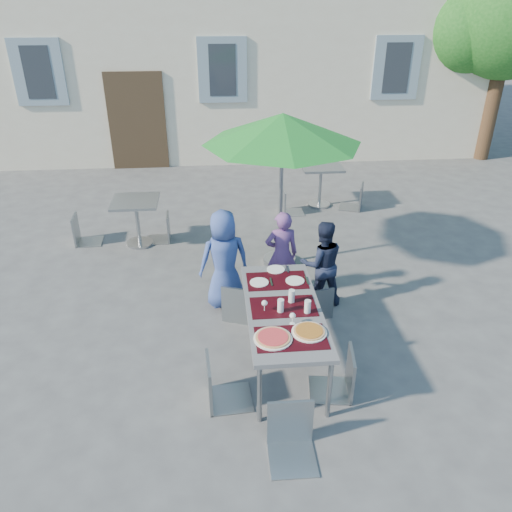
{
  "coord_description": "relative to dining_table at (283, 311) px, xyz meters",
  "views": [
    {
      "loc": [
        -0.3,
        -4.34,
        3.76
      ],
      "look_at": [
        0.18,
        1.0,
        0.91
      ],
      "focal_mm": 35.0,
      "sensor_mm": 36.0,
      "label": 1
    }
  ],
  "objects": [
    {
      "name": "pizza_near_left",
      "position": [
        -0.18,
        -0.55,
        0.07
      ],
      "size": [
        0.38,
        0.38,
        0.03
      ],
      "color": "white",
      "rests_on": "dining_table"
    },
    {
      "name": "chair_5",
      "position": [
        -0.09,
        -1.26,
        -0.13
      ],
      "size": [
        0.43,
        0.44,
        0.97
      ],
      "color": "gray",
      "rests_on": "ground"
    },
    {
      "name": "tree",
      "position": [
        6.15,
        7.43,
        2.55
      ],
      "size": [
        3.6,
        3.0,
        4.7
      ],
      "color": "#422D1C",
      "rests_on": "ground"
    },
    {
      "name": "child_0",
      "position": [
        -0.6,
        1.27,
        -0.02
      ],
      "size": [
        0.73,
        0.56,
        1.35
      ],
      "primitive_type": "imported",
      "rotation": [
        0.0,
        0.0,
        3.35
      ],
      "color": "#364C95",
      "rests_on": "ground"
    },
    {
      "name": "ground",
      "position": [
        -0.4,
        -0.1,
        -0.7
      ],
      "size": [
        90.0,
        90.0,
        0.0
      ],
      "primitive_type": "plane",
      "color": "#454547",
      "rests_on": "ground"
    },
    {
      "name": "glassware",
      "position": [
        0.06,
        -0.07,
        0.13
      ],
      "size": [
        0.52,
        0.47,
        0.15
      ],
      "color": "silver",
      "rests_on": "dining_table"
    },
    {
      "name": "bg_chair_r_1",
      "position": [
        2.04,
        4.42,
        -0.15
      ],
      "size": [
        0.54,
        0.53,
        0.93
      ],
      "color": "gray",
      "rests_on": "ground"
    },
    {
      "name": "child_2",
      "position": [
        0.68,
        1.19,
        -0.1
      ],
      "size": [
        0.6,
        0.36,
        1.19
      ],
      "primitive_type": "imported",
      "rotation": [
        0.0,
        0.0,
        3.19
      ],
      "color": "#181E36",
      "rests_on": "ground"
    },
    {
      "name": "patio_umbrella",
      "position": [
        0.28,
        2.34,
        1.38
      ],
      "size": [
        2.24,
        2.24,
        2.31
      ],
      "color": "#ACAEB4",
      "rests_on": "ground"
    },
    {
      "name": "bg_chair_l_0",
      "position": [
        -2.92,
        3.34,
        -0.15
      ],
      "size": [
        0.43,
        0.43,
        0.93
      ],
      "color": "gray",
      "rests_on": "ground"
    },
    {
      "name": "bg_chair_l_1",
      "position": [
        0.71,
        4.3,
        -0.18
      ],
      "size": [
        0.41,
        0.4,
        0.89
      ],
      "color": "#92979E",
      "rests_on": "ground"
    },
    {
      "name": "dining_table",
      "position": [
        0.0,
        0.0,
        0.0
      ],
      "size": [
        0.8,
        1.85,
        0.76
      ],
      "color": "#48474D",
      "rests_on": "ground"
    },
    {
      "name": "cafe_table_0",
      "position": [
        -1.97,
        3.2,
        -0.14
      ],
      "size": [
        0.74,
        0.74,
        0.79
      ],
      "color": "#ACAEB4",
      "rests_on": "ground"
    },
    {
      "name": "chair_0",
      "position": [
        -0.41,
        0.88,
        -0.12
      ],
      "size": [
        0.57,
        0.57,
        0.99
      ],
      "color": "#91999D",
      "rests_on": "ground"
    },
    {
      "name": "place_settings",
      "position": [
        0.01,
        0.61,
        0.06
      ],
      "size": [
        0.68,
        0.51,
        0.01
      ],
      "color": "white",
      "rests_on": "dining_table"
    },
    {
      "name": "child_1",
      "position": [
        0.18,
        1.45,
        -0.08
      ],
      "size": [
        0.47,
        0.32,
        1.24
      ],
      "primitive_type": "imported",
      "rotation": [
        0.0,
        0.0,
        3.19
      ],
      "color": "#693E7E",
      "rests_on": "ground"
    },
    {
      "name": "chair_2",
      "position": [
        0.56,
        0.86,
        -0.2
      ],
      "size": [
        0.46,
        0.46,
        0.86
      ],
      "color": "gray",
      "rests_on": "ground"
    },
    {
      "name": "pizza_near_right",
      "position": [
        0.19,
        -0.48,
        0.07
      ],
      "size": [
        0.35,
        0.35,
        0.03
      ],
      "color": "white",
      "rests_on": "dining_table"
    },
    {
      "name": "chair_4",
      "position": [
        0.54,
        -0.53,
        -0.13
      ],
      "size": [
        0.48,
        0.48,
        0.96
      ],
      "color": "gray",
      "rests_on": "ground"
    },
    {
      "name": "chair_3",
      "position": [
        -0.72,
        -0.56,
        -0.11
      ],
      "size": [
        0.47,
        0.47,
        0.99
      ],
      "color": "gray",
      "rests_on": "ground"
    },
    {
      "name": "bg_chair_r_0",
      "position": [
        -1.58,
        3.33,
        -0.18
      ],
      "size": [
        0.41,
        0.4,
        0.88
      ],
      "color": "gray",
      "rests_on": "ground"
    },
    {
      "name": "chair_1",
      "position": [
        0.06,
        0.92,
        -0.13
      ],
      "size": [
        0.56,
        0.56,
        0.97
      ],
      "color": "gray",
      "rests_on": "ground"
    },
    {
      "name": "cafe_table_1",
      "position": [
        1.37,
        4.62,
        -0.1
      ],
      "size": [
        0.77,
        0.77,
        0.83
      ],
      "color": "#ACAEB4",
      "rests_on": "ground"
    }
  ]
}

